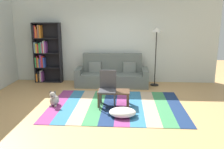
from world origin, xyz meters
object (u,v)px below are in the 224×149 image
Objects in this scene: bookshelf at (44,53)px; standing_lamp at (156,37)px; couch at (112,75)px; pouf at (122,112)px; tv_remote at (109,91)px; folding_chair at (108,86)px; coffee_table at (114,94)px; dog at (54,99)px.

bookshelf is 3.68m from standing_lamp.
standing_lamp is at bearing -3.47° from bookshelf.
pouf is at bearing -81.29° from couch.
tv_remote is (-1.32, -1.93, -1.14)m from standing_lamp.
tv_remote is at bearing 77.24° from folding_chair.
pouf is (0.23, -0.67, -0.20)m from coffee_table.
standing_lamp is (2.68, 1.99, 1.37)m from dog.
dog is (-1.69, 0.57, 0.06)m from pouf.
pouf is 0.77m from tv_remote.
standing_lamp is at bearing 2.66° from couch.
coffee_table is (0.15, -1.83, -0.03)m from couch.
coffee_table is at bearing -122.65° from standing_lamp.
folding_chair is (0.02, -1.94, 0.20)m from couch.
couch is 2.38m from bookshelf.
dog is 2.65× the size of tv_remote.
pouf is at bearing -18.69° from dog.
dog is (-1.31, -1.93, -0.18)m from couch.
folding_chair reaches higher than dog.
couch is at bearing 104.85° from folding_chair.
dog is at bearing -166.02° from folding_chair.
folding_chair is at bearing -0.36° from dog.
standing_lamp is (3.64, -0.22, 0.54)m from bookshelf.
couch is at bearing 55.84° from dog.
pouf is 1.79m from dog.
couch is 1.84m from coffee_table.
couch is 2.54m from pouf.
coffee_table is at bearing 23.66° from tv_remote.
dog is at bearing -143.35° from standing_lamp.
folding_chair is at bearing -44.16° from bookshelf.
dog reaches higher than pouf.
pouf is 1.48× the size of dog.
tv_remote is at bearing 117.44° from pouf.
bookshelf is 3.22m from tv_remote.
couch is 5.69× the size of dog.
coffee_table is at bearing 108.90° from pouf.
couch is at bearing 94.81° from coffee_table.
bookshelf is 3.95m from pouf.
coffee_table is 0.13m from tv_remote.
couch is at bearing 98.71° from pouf.
bookshelf is 3.29m from coffee_table.
standing_lamp reaches higher than pouf.
couch reaches higher than coffee_table.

